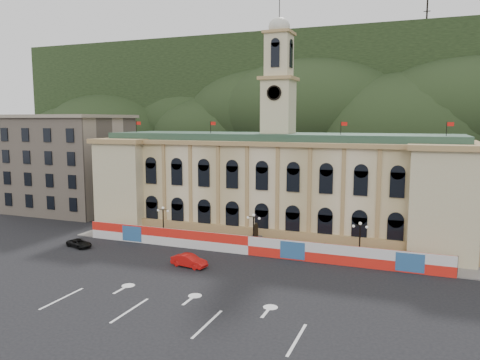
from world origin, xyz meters
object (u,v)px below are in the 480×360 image
at_px(statue, 256,241).
at_px(lamp_center, 254,229).
at_px(red_sedan, 189,261).
at_px(black_suv, 79,243).

distance_m(statue, lamp_center, 2.14).
bearing_deg(lamp_center, red_sedan, -117.74).
bearing_deg(statue, lamp_center, -90.00).
relative_size(red_sedan, black_suv, 1.08).
bearing_deg(red_sedan, lamp_center, -18.39).
height_order(red_sedan, black_suv, red_sedan).
xyz_separation_m(statue, red_sedan, (-4.91, -10.34, -0.43)).
xyz_separation_m(red_sedan, black_suv, (-18.33, 2.19, -0.19)).
relative_size(lamp_center, black_suv, 1.16).
height_order(statue, red_sedan, statue).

